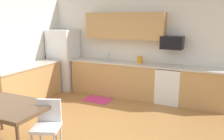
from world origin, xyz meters
name	(u,v)px	position (x,y,z in m)	size (l,w,h in m)	color
ground_plane	(90,132)	(0.00, 0.00, 0.00)	(12.00, 12.00, 0.00)	#9E6B38
wall_back	(137,46)	(0.00, 2.65, 1.35)	(5.80, 0.10, 2.70)	silver
cabinet_run_back	(115,78)	(-0.53, 2.30, 0.45)	(2.44, 0.60, 0.90)	tan
cabinet_run_back_right	(205,89)	(1.85, 2.30, 0.45)	(1.11, 0.60, 0.90)	tan
cabinet_run_left	(27,84)	(-2.30, 0.80, 0.45)	(0.60, 2.00, 0.90)	tan
countertop_back	(133,63)	(0.00, 2.30, 0.92)	(4.80, 0.64, 0.04)	beige
countertop_left	(26,66)	(-2.30, 0.80, 0.92)	(0.64, 2.00, 0.04)	beige
upper_cabinets_back	(124,26)	(-0.30, 2.43, 1.90)	(2.20, 0.34, 0.70)	tan
refrigerator	(64,59)	(-2.18, 2.22, 0.89)	(0.76, 0.70, 1.77)	white
oven_range	(169,85)	(0.99, 2.30, 0.46)	(0.60, 0.60, 0.91)	white
microwave	(172,43)	(0.99, 2.40, 1.51)	(0.54, 0.36, 0.32)	black
sink_basin	(106,63)	(-0.79, 2.30, 0.88)	(0.48, 0.40, 0.14)	#A5A8AD
sink_faucet	(109,56)	(-0.79, 2.48, 1.04)	(0.02, 0.02, 0.24)	#B2B5BA
dining_table	(6,108)	(-0.95, -1.01, 0.69)	(1.40, 0.90, 0.75)	brown
chair_near_table	(48,122)	(-0.25, -0.86, 0.50)	(0.52, 0.52, 0.85)	white
floor_mat	(98,100)	(-0.72, 1.65, 0.01)	(0.70, 0.50, 0.01)	#CC3372
kettle	(140,60)	(0.19, 2.35, 1.02)	(0.14, 0.14, 0.20)	orange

